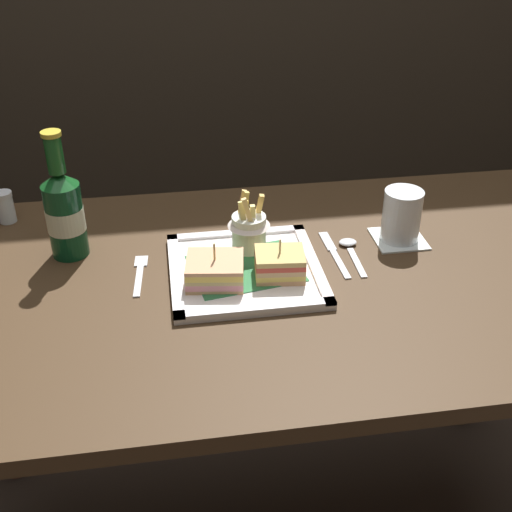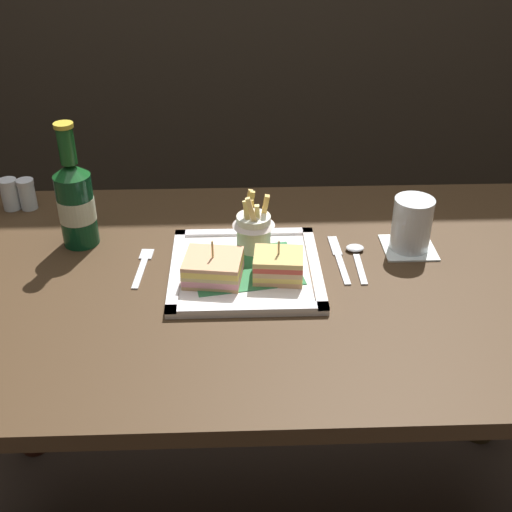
# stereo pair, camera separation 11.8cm
# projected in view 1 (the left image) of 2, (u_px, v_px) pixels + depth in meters

# --- Properties ---
(dining_table) EXTENTS (1.40, 0.75, 0.75)m
(dining_table) POSITION_uv_depth(u_px,v_px,m) (266.00, 339.00, 1.27)
(dining_table) COLOR #3D2A18
(dining_table) RESTS_ON ground_plane
(square_plate) EXTENTS (0.27, 0.27, 0.02)m
(square_plate) POSITION_uv_depth(u_px,v_px,m) (245.00, 270.00, 1.20)
(square_plate) COLOR white
(square_plate) RESTS_ON dining_table
(sandwich_half_left) EXTENTS (0.11, 0.10, 0.08)m
(sandwich_half_left) POSITION_uv_depth(u_px,v_px,m) (215.00, 270.00, 1.15)
(sandwich_half_left) COLOR tan
(sandwich_half_left) RESTS_ON square_plate
(sandwich_half_right) EXTENTS (0.09, 0.08, 0.08)m
(sandwich_half_right) POSITION_uv_depth(u_px,v_px,m) (280.00, 264.00, 1.16)
(sandwich_half_right) COLOR tan
(sandwich_half_right) RESTS_ON square_plate
(fries_cup) EXTENTS (0.08, 0.08, 0.12)m
(fries_cup) POSITION_uv_depth(u_px,v_px,m) (249.00, 226.00, 1.23)
(fries_cup) COLOR silver
(fries_cup) RESTS_ON square_plate
(beer_bottle) EXTENTS (0.07, 0.07, 0.25)m
(beer_bottle) POSITION_uv_depth(u_px,v_px,m) (64.00, 211.00, 1.21)
(beer_bottle) COLOR #0C3F21
(beer_bottle) RESTS_ON dining_table
(drink_coaster) EXTENTS (0.10, 0.10, 0.00)m
(drink_coaster) POSITION_uv_depth(u_px,v_px,m) (398.00, 239.00, 1.31)
(drink_coaster) COLOR white
(drink_coaster) RESTS_ON dining_table
(water_glass) EXTENTS (0.08, 0.08, 0.10)m
(water_glass) POSITION_uv_depth(u_px,v_px,m) (401.00, 218.00, 1.28)
(water_glass) COLOR silver
(water_glass) RESTS_ON dining_table
(fork) EXTENTS (0.03, 0.14, 0.00)m
(fork) POSITION_uv_depth(u_px,v_px,m) (140.00, 273.00, 1.20)
(fork) COLOR silver
(fork) RESTS_ON dining_table
(knife) EXTENTS (0.02, 0.17, 0.00)m
(knife) POSITION_uv_depth(u_px,v_px,m) (334.00, 252.00, 1.26)
(knife) COLOR silver
(knife) RESTS_ON dining_table
(spoon) EXTENTS (0.04, 0.13, 0.01)m
(spoon) POSITION_uv_depth(u_px,v_px,m) (350.00, 248.00, 1.27)
(spoon) COLOR silver
(spoon) RESTS_ON dining_table
(pepper_shaker) EXTENTS (0.04, 0.04, 0.07)m
(pepper_shaker) POSITION_uv_depth(u_px,v_px,m) (6.00, 209.00, 1.36)
(pepper_shaker) COLOR silver
(pepper_shaker) RESTS_ON dining_table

